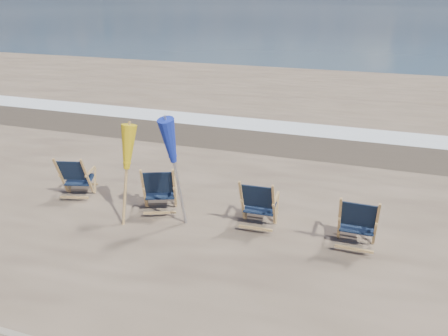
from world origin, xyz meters
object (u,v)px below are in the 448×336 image
object	(u,v)px
beach_chair_3	(376,227)
umbrella_yellow	(123,153)
beach_chair_1	(174,190)
umbrella_blue	(176,143)
beach_chair_0	(87,178)
beach_chair_2	(274,207)

from	to	relation	value
beach_chair_3	umbrella_yellow	world-z (taller)	umbrella_yellow
beach_chair_1	umbrella_yellow	distance (m)	1.30
beach_chair_1	umbrella_blue	world-z (taller)	umbrella_blue
beach_chair_0	beach_chair_1	world-z (taller)	beach_chair_1
beach_chair_2	beach_chair_0	bearing A→B (deg)	-3.59
beach_chair_2	umbrella_blue	size ratio (longest dim) A/B	0.48
beach_chair_3	umbrella_yellow	distance (m)	4.72
beach_chair_2	umbrella_yellow	xyz separation A→B (m)	(-2.80, -0.50, 0.91)
beach_chair_2	beach_chair_3	xyz separation A→B (m)	(1.82, -0.16, 0.00)
beach_chair_0	beach_chair_3	bearing A→B (deg)	162.81
beach_chair_0	beach_chair_1	distance (m)	2.07
umbrella_blue	beach_chair_2	bearing A→B (deg)	13.22
beach_chair_2	beach_chair_3	size ratio (longest dim) A/B	0.99
beach_chair_1	beach_chair_3	xyz separation A→B (m)	(3.87, -0.24, -0.00)
beach_chair_0	umbrella_yellow	xyz separation A→B (m)	(1.32, -0.58, 0.94)
beach_chair_1	beach_chair_2	xyz separation A→B (m)	(2.05, -0.07, -0.01)
beach_chair_0	umbrella_blue	bearing A→B (deg)	153.40
beach_chair_0	beach_chair_1	xyz separation A→B (m)	(2.07, -0.01, 0.03)
beach_chair_1	umbrella_blue	xyz separation A→B (m)	(0.30, -0.48, 1.20)
beach_chair_3	umbrella_blue	size ratio (longest dim) A/B	0.48
beach_chair_0	beach_chair_1	size ratio (longest dim) A/B	0.95
beach_chair_0	beach_chair_2	size ratio (longest dim) A/B	0.96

